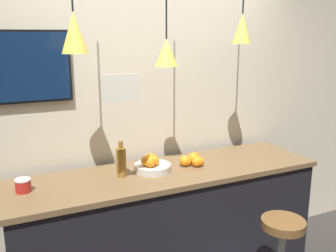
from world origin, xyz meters
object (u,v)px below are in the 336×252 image
(spread_jar, at_px, (23,185))
(mounted_tv, at_px, (25,67))
(fruit_bowl, at_px, (152,165))
(juice_bottle, at_px, (121,161))

(spread_jar, relative_size, mounted_tv, 0.16)
(mounted_tv, bearing_deg, fruit_bowl, -23.10)
(juice_bottle, relative_size, mounted_tv, 0.42)
(juice_bottle, height_order, mounted_tv, mounted_tv)
(juice_bottle, distance_m, spread_jar, 0.68)
(fruit_bowl, height_order, spread_jar, fruit_bowl)
(fruit_bowl, xyz_separation_m, juice_bottle, (-0.24, 0.00, 0.06))
(fruit_bowl, relative_size, mounted_tv, 0.44)
(fruit_bowl, relative_size, spread_jar, 2.74)
(fruit_bowl, xyz_separation_m, mounted_tv, (-0.81, 0.35, 0.74))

